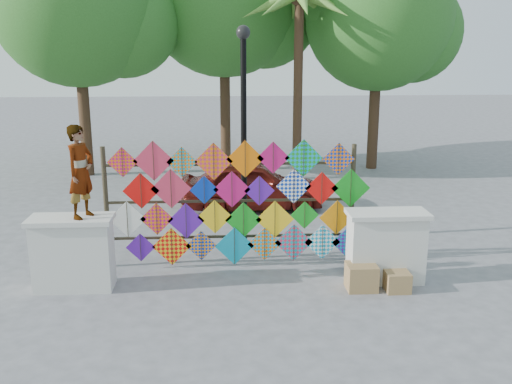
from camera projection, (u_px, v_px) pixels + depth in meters
ground at (232, 280)px, 10.18m from camera, size 80.00×80.00×0.00m
parapet_left at (73, 253)px, 9.67m from camera, size 1.40×0.65×1.28m
parapet_right at (386, 246)px, 9.99m from camera, size 1.40×0.65×1.28m
kite_rack at (236, 204)px, 10.59m from camera, size 4.96×0.24×2.41m
tree_west at (80, 2)px, 17.34m from camera, size 5.85×5.20×8.01m
tree_east at (381, 17)px, 18.48m from camera, size 5.40×4.80×7.42m
palm_tree at (299, 16)px, 16.84m from camera, size 3.62×3.62×5.83m
vendor_woman at (81, 172)px, 9.34m from camera, size 0.58×0.67×1.55m
sedan at (252, 185)px, 14.54m from camera, size 3.70×1.61×1.24m
lamppost at (244, 116)px, 11.48m from camera, size 0.28×0.28×4.46m
cardboard_box_near at (361, 277)px, 9.74m from camera, size 0.51×0.45×0.45m
cardboard_box_far at (397, 282)px, 9.68m from camera, size 0.40×0.37×0.34m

